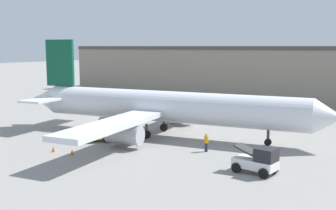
{
  "coord_description": "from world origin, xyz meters",
  "views": [
    {
      "loc": [
        26.51,
        -37.58,
        9.92
      ],
      "look_at": [
        0.0,
        0.0,
        3.49
      ],
      "focal_mm": 45.0,
      "sensor_mm": 36.0,
      "label": 1
    }
  ],
  "objects_px": {
    "baggage_tug": "(101,131)",
    "belt_loader_truck": "(258,161)",
    "safety_cone_near": "(53,149)",
    "safety_cone_far": "(72,152)",
    "airplane": "(160,107)",
    "ground_crew_worker": "(206,142)"
  },
  "relations": [
    {
      "from": "belt_loader_truck",
      "to": "safety_cone_near",
      "type": "height_order",
      "value": "belt_loader_truck"
    },
    {
      "from": "baggage_tug",
      "to": "safety_cone_far",
      "type": "bearing_deg",
      "value": -107.23
    },
    {
      "from": "airplane",
      "to": "ground_crew_worker",
      "type": "xyz_separation_m",
      "value": [
        7.97,
        -3.52,
        -2.29
      ]
    },
    {
      "from": "safety_cone_near",
      "to": "safety_cone_far",
      "type": "distance_m",
      "value": 2.39
    },
    {
      "from": "safety_cone_near",
      "to": "safety_cone_far",
      "type": "relative_size",
      "value": 1.0
    },
    {
      "from": "ground_crew_worker",
      "to": "baggage_tug",
      "type": "distance_m",
      "value": 11.64
    },
    {
      "from": "baggage_tug",
      "to": "safety_cone_far",
      "type": "relative_size",
      "value": 6.12
    },
    {
      "from": "airplane",
      "to": "belt_loader_truck",
      "type": "relative_size",
      "value": 10.67
    },
    {
      "from": "belt_loader_truck",
      "to": "safety_cone_near",
      "type": "distance_m",
      "value": 19.22
    },
    {
      "from": "airplane",
      "to": "safety_cone_near",
      "type": "relative_size",
      "value": 67.67
    },
    {
      "from": "belt_loader_truck",
      "to": "baggage_tug",
      "type": "bearing_deg",
      "value": -179.34
    },
    {
      "from": "airplane",
      "to": "belt_loader_truck",
      "type": "bearing_deg",
      "value": -36.52
    },
    {
      "from": "ground_crew_worker",
      "to": "baggage_tug",
      "type": "height_order",
      "value": "baggage_tug"
    },
    {
      "from": "ground_crew_worker",
      "to": "belt_loader_truck",
      "type": "xyz_separation_m",
      "value": [
        6.81,
        -3.68,
        0.1
      ]
    },
    {
      "from": "airplane",
      "to": "baggage_tug",
      "type": "bearing_deg",
      "value": -130.09
    },
    {
      "from": "baggage_tug",
      "to": "belt_loader_truck",
      "type": "relative_size",
      "value": 0.97
    },
    {
      "from": "baggage_tug",
      "to": "safety_cone_far",
      "type": "xyz_separation_m",
      "value": [
        1.94,
        -5.73,
        -0.83
      ]
    },
    {
      "from": "airplane",
      "to": "safety_cone_far",
      "type": "distance_m",
      "value": 12.19
    },
    {
      "from": "belt_loader_truck",
      "to": "safety_cone_far",
      "type": "bearing_deg",
      "value": -159.97
    },
    {
      "from": "baggage_tug",
      "to": "belt_loader_truck",
      "type": "xyz_separation_m",
      "value": [
        18.18,
        -1.19,
        -0.07
      ]
    },
    {
      "from": "airplane",
      "to": "safety_cone_near",
      "type": "bearing_deg",
      "value": -118.43
    },
    {
      "from": "baggage_tug",
      "to": "belt_loader_truck",
      "type": "bearing_deg",
      "value": -39.71
    }
  ]
}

